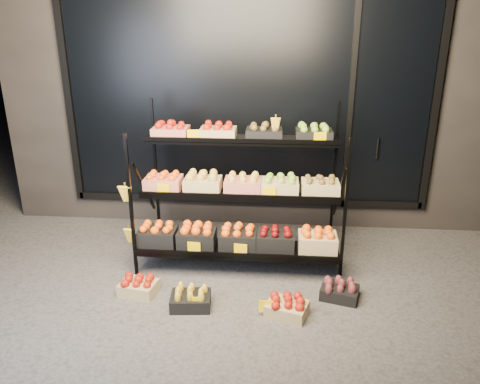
# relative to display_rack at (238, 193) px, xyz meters

# --- Properties ---
(ground) EXTENTS (24.00, 24.00, 0.00)m
(ground) POSITION_rel_display_rack_xyz_m (0.01, -0.60, -0.79)
(ground) COLOR #514F4C
(ground) RESTS_ON ground
(building) EXTENTS (6.00, 2.08, 3.50)m
(building) POSITION_rel_display_rack_xyz_m (0.01, 1.99, 0.96)
(building) COLOR #2D2826
(building) RESTS_ON ground
(display_rack) EXTENTS (2.18, 1.02, 1.66)m
(display_rack) POSITION_rel_display_rack_xyz_m (0.00, 0.00, 0.00)
(display_rack) COLOR black
(display_rack) RESTS_ON ground
(tag_floor_a) EXTENTS (0.13, 0.01, 0.12)m
(tag_floor_a) POSITION_rel_display_rack_xyz_m (-0.30, -1.00, -0.73)
(tag_floor_a) COLOR #EFBB00
(tag_floor_a) RESTS_ON ground
(tag_floor_b) EXTENTS (0.13, 0.01, 0.12)m
(tag_floor_b) POSITION_rel_display_rack_xyz_m (0.33, -1.00, -0.73)
(tag_floor_b) COLOR #EFBB00
(tag_floor_b) RESTS_ON ground
(floor_crate_left) EXTENTS (0.38, 0.30, 0.18)m
(floor_crate_left) POSITION_rel_display_rack_xyz_m (-0.90, -0.73, -0.70)
(floor_crate_left) COLOR tan
(floor_crate_left) RESTS_ON ground
(floor_crate_midleft) EXTENTS (0.39, 0.30, 0.19)m
(floor_crate_midleft) POSITION_rel_display_rack_xyz_m (-0.36, -0.91, -0.70)
(floor_crate_midleft) COLOR black
(floor_crate_midleft) RESTS_ON ground
(floor_crate_midright) EXTENTS (0.41, 0.35, 0.18)m
(floor_crate_midright) POSITION_rel_display_rack_xyz_m (0.52, -0.97, -0.70)
(floor_crate_midright) COLOR tan
(floor_crate_midright) RESTS_ON ground
(floor_crate_right) EXTENTS (0.40, 0.33, 0.18)m
(floor_crate_right) POSITION_rel_display_rack_xyz_m (1.01, -0.65, -0.70)
(floor_crate_right) COLOR black
(floor_crate_right) RESTS_ON ground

